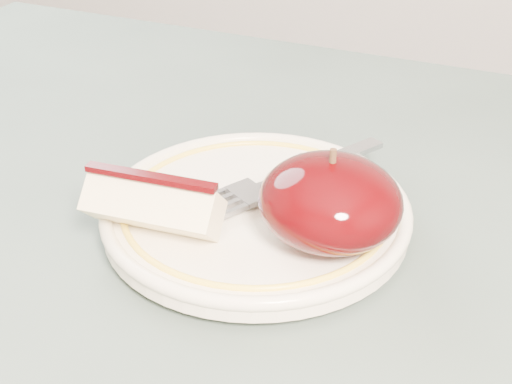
% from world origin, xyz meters
% --- Properties ---
extents(plate, '(0.20, 0.20, 0.02)m').
position_xyz_m(plate, '(0.03, 0.11, 0.76)').
color(plate, beige).
rests_on(plate, table).
extents(apple_half, '(0.08, 0.08, 0.06)m').
position_xyz_m(apple_half, '(0.08, 0.10, 0.79)').
color(apple_half, black).
rests_on(apple_half, plate).
extents(apple_wedge, '(0.08, 0.04, 0.04)m').
position_xyz_m(apple_wedge, '(-0.02, 0.06, 0.79)').
color(apple_wedge, '#FFEDBB').
rests_on(apple_wedge, plate).
extents(fork, '(0.10, 0.15, 0.00)m').
position_xyz_m(fork, '(0.04, 0.14, 0.77)').
color(fork, gray).
rests_on(fork, plate).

